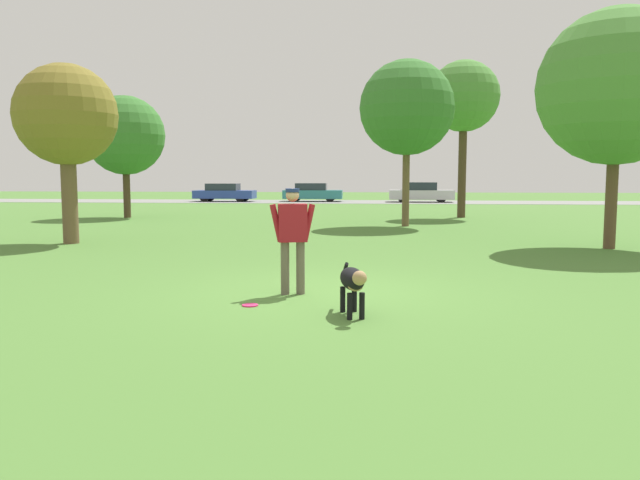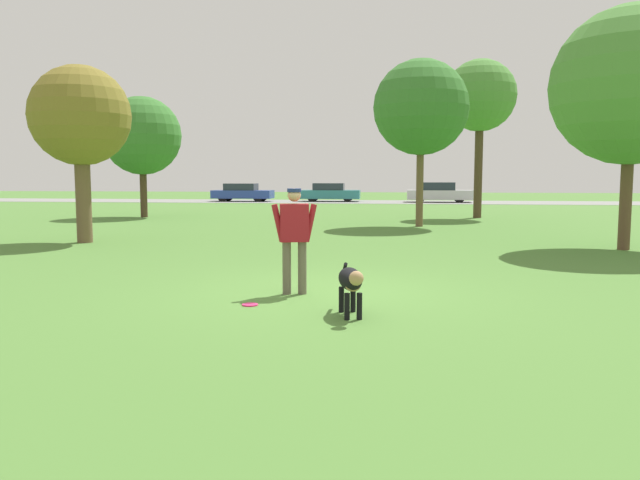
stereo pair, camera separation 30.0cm
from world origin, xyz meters
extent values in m
plane|color=#4C7A33|center=(0.00, 0.00, 0.00)|extent=(120.00, 120.00, 0.00)
cube|color=gray|center=(0.00, 33.89, 0.01)|extent=(120.00, 6.00, 0.01)
cylinder|color=#665B4C|center=(-0.31, -0.14, 0.40)|extent=(0.16, 0.16, 0.80)
cylinder|color=#665B4C|center=(-0.54, -0.20, 0.40)|extent=(0.16, 0.16, 0.80)
cube|color=maroon|center=(-0.42, -0.17, 1.08)|extent=(0.47, 0.31, 0.57)
cylinder|color=maroon|center=(-0.19, -0.11, 1.08)|extent=(0.22, 0.14, 0.57)
cylinder|color=maroon|center=(-0.66, -0.23, 1.08)|extent=(0.22, 0.14, 0.57)
sphere|color=tan|center=(-0.42, -0.17, 1.50)|extent=(0.24, 0.24, 0.20)
cylinder|color=navy|center=(-0.42, -0.17, 1.57)|extent=(0.25, 0.25, 0.05)
ellipsoid|color=black|center=(0.53, -1.54, 0.48)|extent=(0.46, 0.77, 0.28)
ellipsoid|color=tan|center=(0.58, -1.73, 0.43)|extent=(0.23, 0.20, 0.16)
sphere|color=tan|center=(0.64, -1.95, 0.56)|extent=(0.22, 0.22, 0.18)
cylinder|color=black|center=(0.66, -1.73, 0.17)|extent=(0.09, 0.09, 0.34)
cylinder|color=black|center=(0.51, -1.77, 0.17)|extent=(0.09, 0.09, 0.34)
cylinder|color=black|center=(0.55, -1.30, 0.17)|extent=(0.09, 0.09, 0.34)
cylinder|color=black|center=(0.40, -1.34, 0.17)|extent=(0.09, 0.09, 0.34)
cylinder|color=black|center=(0.41, -1.08, 0.52)|extent=(0.12, 0.28, 0.24)
cylinder|color=#E52366|center=(-0.90, -1.07, 0.01)|extent=(0.22, 0.22, 0.02)
torus|color=#E52366|center=(-0.90, -1.07, 0.01)|extent=(0.22, 0.22, 0.02)
cylinder|color=#4C3826|center=(4.39, 18.00, 2.02)|extent=(0.34, 0.34, 4.03)
sphere|color=#4C8938|center=(4.39, 18.00, 5.16)|extent=(3.01, 3.01, 3.01)
cylinder|color=#4C3826|center=(-9.95, 16.50, 1.13)|extent=(0.30, 0.30, 2.25)
sphere|color=#38752D|center=(-9.95, 16.50, 3.51)|extent=(3.35, 3.35, 3.35)
cylinder|color=brown|center=(1.79, 13.00, 1.46)|extent=(0.25, 0.25, 2.92)
sphere|color=#38752D|center=(1.79, 13.00, 4.17)|extent=(3.33, 3.33, 3.33)
cylinder|color=brown|center=(-7.29, 6.38, 1.19)|extent=(0.40, 0.40, 2.39)
sphere|color=olive|center=(-7.29, 6.38, 3.37)|extent=(2.64, 2.64, 2.64)
cylinder|color=brown|center=(6.53, 6.51, 1.26)|extent=(0.28, 0.28, 2.51)
sphere|color=#4C8938|center=(6.53, 6.51, 3.92)|extent=(3.75, 3.75, 3.75)
cube|color=#284293|center=(-9.96, 33.57, 0.50)|extent=(4.23, 1.71, 0.56)
cube|color=#232D38|center=(-10.09, 33.58, 1.03)|extent=(2.21, 1.46, 0.48)
cylinder|color=black|center=(-8.69, 34.27, 0.32)|extent=(0.64, 0.21, 0.63)
cylinder|color=black|center=(-8.70, 32.85, 0.32)|extent=(0.64, 0.21, 0.63)
cylinder|color=black|center=(-11.22, 34.30, 0.32)|extent=(0.64, 0.21, 0.63)
cylinder|color=black|center=(-11.23, 32.87, 0.32)|extent=(0.64, 0.21, 0.63)
cube|color=teal|center=(-3.80, 34.25, 0.50)|extent=(4.16, 1.92, 0.59)
cube|color=#232D38|center=(-3.92, 34.25, 1.04)|extent=(2.18, 1.62, 0.49)
cylinder|color=black|center=(-2.58, 35.07, 0.30)|extent=(0.60, 0.21, 0.59)
cylinder|color=black|center=(-2.55, 33.49, 0.30)|extent=(0.60, 0.21, 0.59)
cylinder|color=black|center=(-5.06, 35.01, 0.30)|extent=(0.60, 0.21, 0.59)
cylinder|color=black|center=(-5.02, 33.43, 0.30)|extent=(0.60, 0.21, 0.59)
cube|color=#B7B7BC|center=(3.70, 33.87, 0.51)|extent=(4.37, 1.87, 0.63)
cube|color=#232D38|center=(3.57, 33.87, 1.09)|extent=(2.28, 1.59, 0.53)
cylinder|color=black|center=(5.02, 34.66, 0.28)|extent=(0.57, 0.20, 0.57)
cylinder|color=black|center=(5.01, 33.06, 0.28)|extent=(0.57, 0.20, 0.57)
cylinder|color=black|center=(2.40, 34.68, 0.28)|extent=(0.57, 0.20, 0.57)
cylinder|color=black|center=(2.39, 33.08, 0.28)|extent=(0.57, 0.20, 0.57)
camera|label=1|loc=(0.87, -9.39, 1.78)|focal=35.00mm
camera|label=2|loc=(1.17, -9.35, 1.78)|focal=35.00mm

